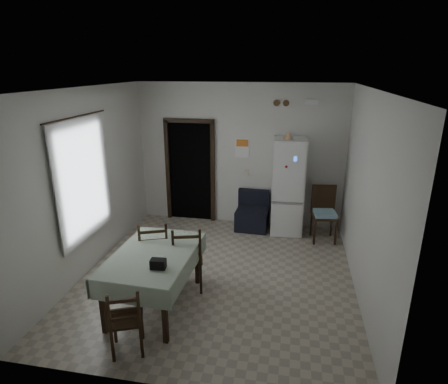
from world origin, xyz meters
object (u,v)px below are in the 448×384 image
fridge (288,187)px  dining_chair_far_right (187,257)px  dining_table (155,280)px  dining_chair_far_left (154,252)px  navy_seat (252,211)px  corner_chair (324,215)px  dining_chair_near_head (126,318)px

fridge → dining_chair_far_right: bearing=-123.4°
dining_table → dining_chair_far_left: dining_chair_far_left is taller
navy_seat → dining_table: bearing=-107.1°
fridge → dining_table: 3.37m
navy_seat → corner_chair: 1.44m
corner_chair → dining_chair_near_head: bearing=-133.0°
dining_table → dining_chair_near_head: (-0.01, -0.89, 0.03)m
corner_chair → navy_seat: bearing=160.5°
fridge → dining_table: fridge is taller
navy_seat → dining_table: dining_table is taller
fridge → navy_seat: size_ratio=2.46×
dining_chair_far_left → dining_chair_near_head: dining_chair_far_left is taller
corner_chair → dining_chair_far_left: bearing=-150.8°
dining_table → dining_chair_far_right: (0.32, 0.52, 0.11)m
navy_seat → dining_table: 3.03m
fridge → navy_seat: 0.89m
dining_chair_far_left → dining_chair_far_right: bearing=152.9°
dining_table → fridge: bearing=61.1°
navy_seat → dining_chair_near_head: (-1.03, -3.74, 0.05)m
fridge → dining_table: size_ratio=1.22×
dining_chair_far_left → dining_chair_near_head: size_ratio=1.20×
fridge → dining_chair_near_head: (-1.72, -3.74, -0.52)m
corner_chair → dining_chair_far_right: (-2.10, -2.04, -0.01)m
dining_table → dining_chair_near_head: size_ratio=1.79×
navy_seat → dining_table: (-1.02, -2.85, 0.02)m
navy_seat → dining_chair_far_right: 2.44m
dining_table → dining_chair_far_right: size_ratio=1.51×
dining_chair_far_right → dining_table: bearing=43.3°
dining_chair_far_left → dining_chair_far_right: dining_chair_far_left is taller
dining_chair_far_right → dining_chair_near_head: 1.45m
dining_chair_far_left → dining_chair_near_head: (0.21, -1.46, -0.08)m
fridge → dining_chair_far_right: fridge is taller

